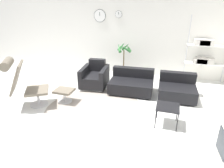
{
  "coord_description": "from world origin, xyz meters",
  "views": [
    {
      "loc": [
        1.57,
        -3.98,
        2.41
      ],
      "look_at": [
        0.28,
        0.3,
        0.55
      ],
      "focal_mm": 32.0,
      "sensor_mm": 36.0,
      "label": 1
    }
  ],
  "objects": [
    {
      "name": "side_table",
      "position": [
        1.63,
        -0.23,
        0.39
      ],
      "size": [
        0.46,
        0.46,
        0.43
      ],
      "color": "black",
      "rests_on": "ground_plane"
    },
    {
      "name": "lounge_chair",
      "position": [
        -1.74,
        -0.41,
        0.73
      ],
      "size": [
        1.08,
        0.96,
        1.21
      ],
      "rotation": [
        0.0,
        0.0,
        -1.03
      ],
      "color": "#BCBCC1",
      "rests_on": "ground_plane"
    },
    {
      "name": "armchair_red",
      "position": [
        -0.55,
        1.27,
        0.28
      ],
      "size": [
        0.83,
        0.97,
        0.77
      ],
      "rotation": [
        0.0,
        0.0,
        3.24
      ],
      "color": "silver",
      "rests_on": "ground_plane"
    },
    {
      "name": "wall_back",
      "position": [
        -0.0,
        2.8,
        1.4
      ],
      "size": [
        12.0,
        0.09,
        2.8
      ],
      "color": "silver",
      "rests_on": "ground_plane"
    },
    {
      "name": "shelf_unit",
      "position": [
        2.55,
        2.57,
        0.96
      ],
      "size": [
        1.2,
        0.28,
        2.04
      ],
      "color": "#BCBCC1",
      "rests_on": "ground_plane"
    },
    {
      "name": "potted_plant",
      "position": [
        0.09,
        2.28,
        0.58
      ],
      "size": [
        0.55,
        0.52,
        1.18
      ],
      "color": "#333338",
      "rests_on": "ground_plane"
    },
    {
      "name": "ground_plane",
      "position": [
        0.0,
        0.0,
        0.0
      ],
      "size": [
        12.0,
        12.0,
        0.0
      ],
      "primitive_type": "plane",
      "color": "silver"
    },
    {
      "name": "ottoman",
      "position": [
        -0.93,
        0.08,
        0.25
      ],
      "size": [
        0.47,
        0.4,
        0.34
      ],
      "color": "#BCBCC1",
      "rests_on": "ground_plane"
    },
    {
      "name": "round_rug",
      "position": [
        -0.02,
        -0.1,
        0.0
      ],
      "size": [
        2.4,
        2.4,
        0.01
      ],
      "color": "gray",
      "rests_on": "ground_plane"
    },
    {
      "name": "couch_second",
      "position": [
        1.83,
        1.15,
        0.23
      ],
      "size": [
        0.98,
        0.88,
        0.63
      ],
      "rotation": [
        0.0,
        0.0,
        3.18
      ],
      "color": "black",
      "rests_on": "ground_plane"
    },
    {
      "name": "couch_low",
      "position": [
        0.6,
        1.19,
        0.23
      ],
      "size": [
        1.22,
        0.89,
        0.63
      ],
      "rotation": [
        0.0,
        0.0,
        3.18
      ],
      "color": "black",
      "rests_on": "ground_plane"
    }
  ]
}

